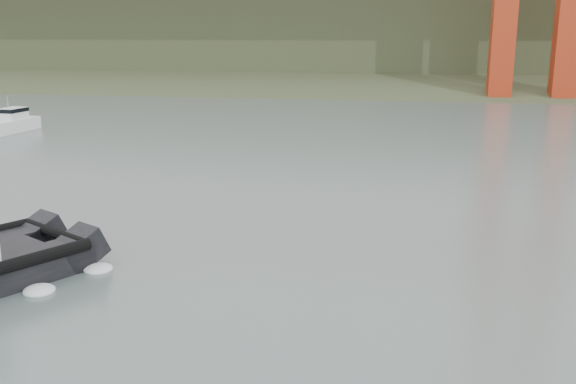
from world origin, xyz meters
name	(u,v)px	position (x,y,z in m)	size (l,w,h in m)	color
ground	(185,355)	(0.00, 0.00, 0.00)	(400.00, 400.00, 0.00)	#4C5A56
headlands	(381,41)	(0.00, 125.50, 7.05)	(500.00, 105.36, 27.12)	#344225
motorboat	(11,123)	(-29.52, 37.11, 0.84)	(2.56, 6.29, 3.37)	white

